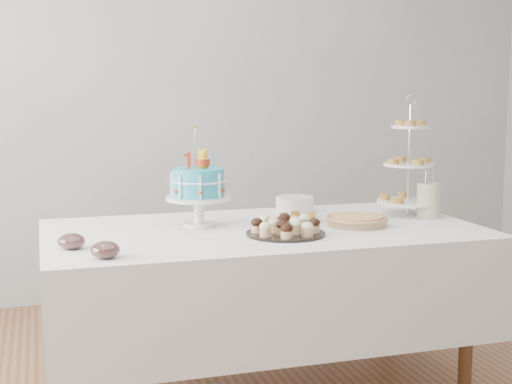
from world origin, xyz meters
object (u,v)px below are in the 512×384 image
object	(u,v)px
plate_stack	(295,204)
jam_bowl_b	(72,242)
pie	(357,220)
utensil_pitcher	(429,199)
pastry_plate	(299,217)
jam_bowl_a	(105,250)
cupcake_tray	(286,226)
birthday_cake	(199,200)
table	(264,277)
tiered_stand	(409,165)

from	to	relation	value
plate_stack	jam_bowl_b	distance (m)	1.26
pie	utensil_pitcher	world-z (taller)	utensil_pitcher
pastry_plate	jam_bowl_a	distance (m)	1.07
jam_bowl_a	cupcake_tray	bearing A→B (deg)	15.00
pastry_plate	jam_bowl_a	size ratio (longest dim) A/B	2.18
cupcake_tray	jam_bowl_b	xyz separation A→B (m)	(-0.88, -0.01, -0.01)
jam_bowl_b	jam_bowl_a	bearing A→B (deg)	-60.40
pie	jam_bowl_b	bearing A→B (deg)	-174.48
birthday_cake	jam_bowl_a	bearing A→B (deg)	-124.07
plate_stack	jam_bowl_b	size ratio (longest dim) A/B	1.83
table	jam_bowl_b	distance (m)	0.90
pastry_plate	jam_bowl_a	bearing A→B (deg)	-151.81
cupcake_tray	pie	xyz separation A→B (m)	(0.38, 0.11, -0.01)
cupcake_tray	plate_stack	xyz separation A→B (m)	(0.24, 0.55, 0.00)
pie	tiered_stand	bearing A→B (deg)	26.83
cupcake_tray	utensil_pitcher	world-z (taller)	utensil_pitcher
table	plate_stack	distance (m)	0.54
table	birthday_cake	bearing A→B (deg)	156.16
tiered_stand	pastry_plate	distance (m)	0.62
utensil_pitcher	table	bearing A→B (deg)	170.14
birthday_cake	jam_bowl_b	size ratio (longest dim) A/B	4.27
pie	jam_bowl_b	size ratio (longest dim) A/B	2.70
cupcake_tray	jam_bowl_a	distance (m)	0.80
jam_bowl_b	pie	bearing A→B (deg)	5.52
pastry_plate	jam_bowl_b	size ratio (longest dim) A/B	2.24
jam_bowl_a	jam_bowl_b	world-z (taller)	jam_bowl_a
plate_stack	table	bearing A→B (deg)	-127.22
utensil_pitcher	plate_stack	bearing A→B (deg)	136.28
jam_bowl_a	utensil_pitcher	world-z (taller)	utensil_pitcher
table	cupcake_tray	size ratio (longest dim) A/B	5.69
cupcake_tray	jam_bowl_a	size ratio (longest dim) A/B	3.11
pastry_plate	utensil_pitcher	bearing A→B (deg)	-9.63
cupcake_tray	plate_stack	bearing A→B (deg)	66.24
pie	tiered_stand	xyz separation A→B (m)	(0.36, 0.18, 0.22)
plate_stack	utensil_pitcher	bearing A→B (deg)	-32.88
table	tiered_stand	size ratio (longest dim) A/B	3.26
birthday_cake	tiered_stand	distance (m)	1.06
tiered_stand	plate_stack	world-z (taller)	tiered_stand
jam_bowl_a	utensil_pitcher	xyz separation A→B (m)	(1.57, 0.40, 0.06)
table	plate_stack	world-z (taller)	plate_stack
pastry_plate	utensil_pitcher	xyz separation A→B (m)	(0.63, -0.11, 0.08)
table	cupcake_tray	bearing A→B (deg)	-76.71
table	pastry_plate	world-z (taller)	pastry_plate
tiered_stand	utensil_pitcher	xyz separation A→B (m)	(0.06, -0.10, -0.15)
birthday_cake	plate_stack	bearing A→B (deg)	33.34
cupcake_tray	pastry_plate	size ratio (longest dim) A/B	1.43
pie	jam_bowl_b	xyz separation A→B (m)	(-1.26, -0.12, 0.00)
pie	cupcake_tray	bearing A→B (deg)	-163.98
birthday_cake	pie	world-z (taller)	birthday_cake
table	jam_bowl_b	world-z (taller)	jam_bowl_b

